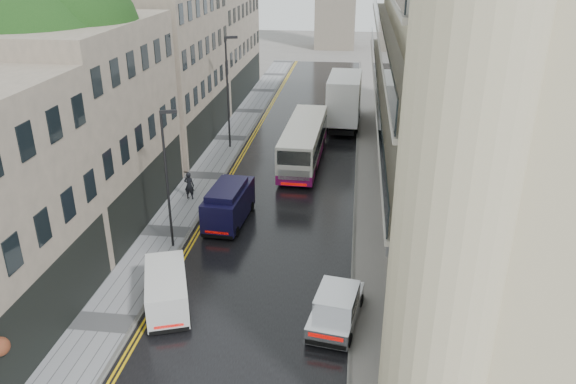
% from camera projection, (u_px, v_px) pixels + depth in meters
% --- Properties ---
extents(road, '(9.00, 85.00, 0.02)m').
position_uv_depth(road, '(289.00, 181.00, 38.16)').
color(road, black).
rests_on(road, ground).
extents(left_sidewalk, '(2.70, 85.00, 0.12)m').
position_uv_depth(left_sidewalk, '(205.00, 176.00, 38.80)').
color(left_sidewalk, gray).
rests_on(left_sidewalk, ground).
extents(right_sidewalk, '(1.80, 85.00, 0.12)m').
position_uv_depth(right_sidewalk, '(369.00, 184.00, 37.54)').
color(right_sidewalk, slate).
rests_on(right_sidewalk, ground).
extents(old_shop_row, '(4.50, 56.00, 12.00)m').
position_uv_depth(old_shop_row, '(159.00, 81.00, 39.08)').
color(old_shop_row, gray).
rests_on(old_shop_row, ground).
extents(modern_block, '(8.00, 40.00, 14.00)m').
position_uv_depth(modern_block, '(460.00, 89.00, 32.81)').
color(modern_block, '#C2B390').
rests_on(modern_block, ground).
extents(tree_near, '(10.56, 10.56, 13.89)m').
position_uv_depth(tree_near, '(40.00, 104.00, 29.96)').
color(tree_near, black).
rests_on(tree_near, ground).
extents(tree_far, '(9.24, 9.24, 12.46)m').
position_uv_depth(tree_far, '(136.00, 68.00, 42.01)').
color(tree_far, black).
rests_on(tree_far, ground).
extents(cream_bus, '(2.69, 10.70, 2.90)m').
position_uv_depth(cream_bus, '(282.00, 156.00, 38.38)').
color(cream_bus, white).
rests_on(cream_bus, road).
extents(white_lorry, '(2.91, 8.89, 4.63)m').
position_uv_depth(white_lorry, '(329.00, 106.00, 47.12)').
color(white_lorry, white).
rests_on(white_lorry, road).
extents(silver_hatchback, '(2.37, 4.24, 1.50)m').
position_uv_depth(silver_hatchback, '(309.00, 323.00, 22.58)').
color(silver_hatchback, silver).
rests_on(silver_hatchback, road).
extents(white_van, '(2.97, 4.34, 1.81)m').
position_uv_depth(white_van, '(148.00, 312.00, 23.02)').
color(white_van, silver).
rests_on(white_van, road).
extents(navy_van, '(2.21, 4.85, 2.41)m').
position_uv_depth(navy_van, '(205.00, 214.00, 30.71)').
color(navy_van, black).
rests_on(navy_van, road).
extents(pedestrian, '(0.69, 0.49, 1.77)m').
position_uv_depth(pedestrian, '(189.00, 185.00, 34.90)').
color(pedestrian, black).
rests_on(pedestrian, left_sidewalk).
extents(lamp_post_near, '(0.84, 0.40, 7.33)m').
position_uv_depth(lamp_post_near, '(167.00, 182.00, 28.27)').
color(lamp_post_near, black).
rests_on(lamp_post_near, left_sidewalk).
extents(lamp_post_far, '(0.97, 0.46, 8.46)m').
position_uv_depth(lamp_post_far, '(228.00, 94.00, 42.57)').
color(lamp_post_far, black).
rests_on(lamp_post_far, left_sidewalk).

